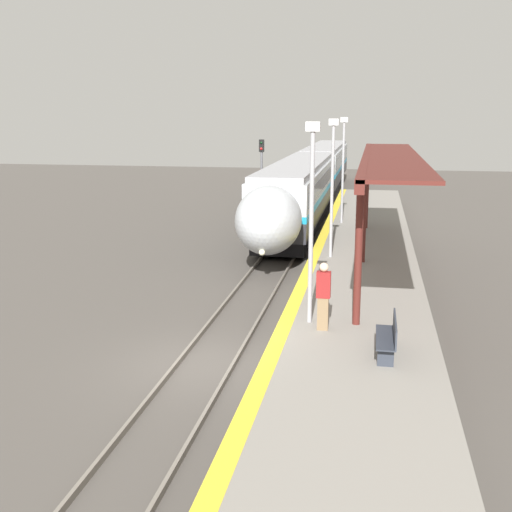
# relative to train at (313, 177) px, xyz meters

# --- Properties ---
(ground_plane) EXTENTS (120.00, 120.00, 0.00)m
(ground_plane) POSITION_rel_train_xyz_m (0.00, -28.22, -2.14)
(ground_plane) COLOR #4C4742
(rail_left) EXTENTS (0.08, 90.00, 0.15)m
(rail_left) POSITION_rel_train_xyz_m (-0.72, -28.22, -2.07)
(rail_left) COLOR slate
(rail_left) RESTS_ON ground_plane
(rail_right) EXTENTS (0.08, 90.00, 0.15)m
(rail_right) POSITION_rel_train_xyz_m (0.72, -28.22, -2.07)
(rail_right) COLOR slate
(rail_right) RESTS_ON ground_plane
(train) EXTENTS (2.76, 40.75, 3.74)m
(train) POSITION_rel_train_xyz_m (0.00, 0.00, 0.00)
(train) COLOR black
(train) RESTS_ON ground_plane
(platform_right) EXTENTS (4.09, 64.00, 0.91)m
(platform_right) POSITION_rel_train_xyz_m (3.74, -28.22, -1.69)
(platform_right) COLOR gray
(platform_right) RESTS_ON ground_plane
(platform_bench) EXTENTS (0.44, 1.75, 0.89)m
(platform_bench) POSITION_rel_train_xyz_m (4.56, -29.06, -0.76)
(platform_bench) COLOR #2D333D
(platform_bench) RESTS_ON platform_right
(person_waiting) EXTENTS (0.36, 0.23, 1.77)m
(person_waiting) POSITION_rel_train_xyz_m (2.91, -27.50, -0.32)
(person_waiting) COLOR #7F6647
(person_waiting) RESTS_ON platform_right
(railway_signal) EXTENTS (0.28, 0.28, 4.87)m
(railway_signal) POSITION_rel_train_xyz_m (-2.34, -6.69, 0.80)
(railway_signal) COLOR #59595E
(railway_signal) RESTS_ON ground_plane
(lamppost_near) EXTENTS (0.36, 0.20, 5.25)m
(lamppost_near) POSITION_rel_train_xyz_m (2.52, -26.95, 1.77)
(lamppost_near) COLOR #9E9EA3
(lamppost_near) RESTS_ON platform_right
(lamppost_mid) EXTENTS (0.36, 0.20, 5.25)m
(lamppost_mid) POSITION_rel_train_xyz_m (2.52, -18.90, 1.77)
(lamppost_mid) COLOR #9E9EA3
(lamppost_mid) RESTS_ON platform_right
(lamppost_far) EXTENTS (0.36, 0.20, 5.25)m
(lamppost_far) POSITION_rel_train_xyz_m (2.52, -10.86, 1.77)
(lamppost_far) COLOR #9E9EA3
(lamppost_far) RESTS_ON platform_right
(station_canopy) EXTENTS (2.02, 17.74, 3.97)m
(station_canopy) POSITION_rel_train_xyz_m (4.32, -19.53, 2.47)
(station_canopy) COLOR #511E19
(station_canopy) RESTS_ON platform_right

